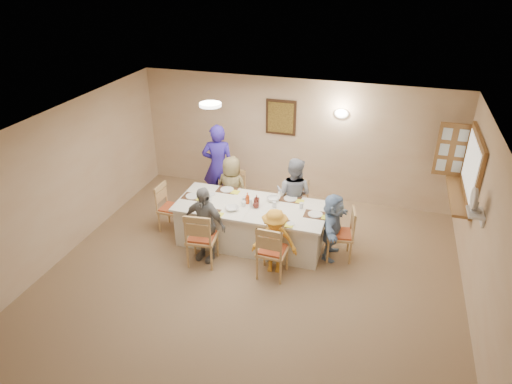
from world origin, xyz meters
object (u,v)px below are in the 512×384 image
(chair_left_end, at_px, (171,208))
(diner_front_right, at_px, (275,241))
(dining_table, at_px, (251,224))
(chair_back_right, at_px, (294,204))
(desk_fan, at_px, (476,203))
(chair_right_end, at_px, (340,234))
(condiment_ketchup, at_px, (247,198))
(diner_back_left, at_px, (232,189))
(chair_front_right, at_px, (272,250))
(diner_front_left, at_px, (204,224))
(serving_hatch, at_px, (472,169))
(caregiver, at_px, (218,166))
(chair_back_left, at_px, (234,195))
(chair_front_left, at_px, (202,236))
(diner_right_end, at_px, (332,226))
(diner_back_right, at_px, (294,195))

(chair_left_end, bearing_deg, diner_front_right, -105.21)
(dining_table, bearing_deg, chair_back_right, 53.13)
(desk_fan, distance_m, chair_back_right, 3.22)
(dining_table, distance_m, chair_right_end, 1.55)
(diner_front_right, bearing_deg, condiment_ketchup, 125.11)
(diner_back_left, bearing_deg, chair_front_right, 136.63)
(chair_right_end, xyz_separation_m, diner_front_right, (-0.95, -0.68, 0.10))
(chair_left_end, xyz_separation_m, condiment_ketchup, (1.47, 0.05, 0.41))
(diner_back_left, bearing_deg, diner_front_left, 97.60)
(serving_hatch, height_order, chair_front_right, serving_hatch)
(caregiver, distance_m, condiment_ketchup, 1.47)
(desk_fan, relative_size, caregiver, 0.17)
(chair_left_end, height_order, diner_back_left, diner_back_left)
(chair_back_left, bearing_deg, caregiver, 132.44)
(chair_back_right, xyz_separation_m, diner_front_right, (0.00, -1.48, 0.11))
(diner_back_left, xyz_separation_m, condiment_ketchup, (0.52, -0.63, 0.21))
(diner_back_left, bearing_deg, chair_left_end, 43.19)
(chair_front_left, bearing_deg, chair_back_left, -96.74)
(chair_back_left, relative_size, condiment_ketchup, 4.43)
(chair_front_left, xyz_separation_m, condiment_ketchup, (0.52, 0.85, 0.36))
(diner_right_end, bearing_deg, desk_fan, -97.75)
(chair_right_end, bearing_deg, diner_front_right, -65.52)
(serving_hatch, bearing_deg, diner_front_left, -158.08)
(chair_back_left, xyz_separation_m, caregiver, (-0.45, 0.35, 0.41))
(chair_back_right, xyz_separation_m, diner_front_left, (-1.20, -1.48, 0.22))
(dining_table, relative_size, chair_back_left, 2.82)
(condiment_ketchup, bearing_deg, chair_left_end, -178.14)
(chair_front_right, height_order, diner_front_left, diner_front_left)
(chair_front_left, bearing_deg, chair_back_right, -133.61)
(chair_back_left, bearing_deg, diner_right_end, -31.29)
(diner_right_end, bearing_deg, condiment_ketchup, 91.27)
(chair_front_left, distance_m, chair_left_end, 1.24)
(chair_front_right, relative_size, condiment_ketchup, 4.66)
(serving_hatch, height_order, desk_fan, serving_hatch)
(chair_left_end, distance_m, condiment_ketchup, 1.52)
(chair_back_left, xyz_separation_m, diner_right_end, (2.02, -0.80, 0.13))
(chair_front_right, bearing_deg, diner_front_right, -87.92)
(diner_back_left, height_order, diner_right_end, diner_back_left)
(chair_right_end, height_order, condiment_ketchup, condiment_ketchup)
(serving_hatch, xyz_separation_m, diner_back_left, (-4.10, -0.29, -0.85))
(chair_back_left, relative_size, diner_front_left, 0.69)
(desk_fan, xyz_separation_m, chair_right_end, (-1.84, 0.38, -1.08))
(serving_hatch, relative_size, chair_back_left, 1.62)
(chair_left_end, distance_m, diner_front_right, 2.26)
(desk_fan, relative_size, condiment_ketchup, 1.43)
(chair_front_right, xyz_separation_m, diner_back_left, (-1.20, 1.48, 0.17))
(diner_front_left, xyz_separation_m, diner_right_end, (2.02, 0.68, -0.08))
(chair_back_right, distance_m, diner_right_end, 1.15)
(diner_front_left, bearing_deg, diner_back_left, 100.80)
(diner_back_right, bearing_deg, chair_front_left, 62.10)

